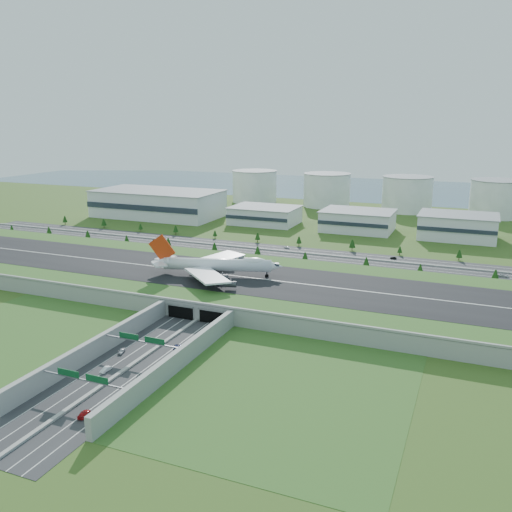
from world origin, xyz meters
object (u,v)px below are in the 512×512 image
at_px(car_4, 155,240).
at_px(car_7, 287,247).
at_px(car_5, 393,258).
at_px(fuel_tank_a, 255,187).
at_px(boeing_747, 216,264).
at_px(car_3, 84,414).
at_px(car_1, 106,369).
at_px(car_2, 177,347).
at_px(car_6, 503,276).
at_px(car_0, 122,351).

height_order(car_4, car_7, car_4).
bearing_deg(car_7, car_5, 107.93).
xyz_separation_m(fuel_tank_a, car_5, (188.35, -206.60, -16.66)).
bearing_deg(car_5, boeing_747, -33.23).
bearing_deg(car_3, car_4, -74.81).
xyz_separation_m(car_1, car_2, (14.56, 28.37, 0.01)).
height_order(fuel_tank_a, car_4, fuel_tank_a).
bearing_deg(car_5, car_6, 78.95).
bearing_deg(fuel_tank_a, car_4, -88.19).
distance_m(car_2, car_6, 210.52).
bearing_deg(boeing_747, car_4, 120.84).
xyz_separation_m(car_6, car_7, (-145.81, 20.56, -0.17)).
bearing_deg(car_5, car_2, -13.84).
xyz_separation_m(car_0, car_6, (147.21, 179.17, 0.01)).
height_order(car_3, car_4, car_3).
height_order(boeing_747, car_0, boeing_747).
bearing_deg(car_4, car_3, -130.74).
bearing_deg(car_0, fuel_tank_a, 90.45).
height_order(car_2, car_7, car_2).
relative_size(car_0, car_4, 1.08).
height_order(boeing_747, car_1, boeing_747).
bearing_deg(car_6, car_0, 149.94).
xyz_separation_m(fuel_tank_a, boeing_747, (107.18, -313.12, -2.95)).
relative_size(fuel_tank_a, car_0, 10.21).
xyz_separation_m(car_3, car_7, (-16.74, 244.74, -0.18)).
bearing_deg(boeing_747, car_7, 71.81).
bearing_deg(car_7, car_3, 23.43).
height_order(car_1, car_2, car_2).
relative_size(car_1, car_3, 0.88).
bearing_deg(car_6, boeing_747, 129.90).
distance_m(fuel_tank_a, car_0, 419.01).
relative_size(car_3, car_6, 0.97).
xyz_separation_m(fuel_tank_a, car_2, (128.36, -392.08, -16.52)).
height_order(car_1, car_4, car_1).
bearing_deg(car_5, car_0, -17.74).
distance_m(fuel_tank_a, car_4, 221.10).
bearing_deg(car_4, boeing_747, -111.28).
relative_size(boeing_747, car_5, 16.80).
xyz_separation_m(boeing_747, car_1, (6.61, -107.34, -13.57)).
relative_size(car_5, car_6, 0.71).
bearing_deg(boeing_747, car_0, -105.08).
bearing_deg(car_5, car_4, -81.58).
distance_m(fuel_tank_a, boeing_747, 330.97).
bearing_deg(car_6, car_4, 98.28).
bearing_deg(car_6, car_1, 153.22).
bearing_deg(car_1, car_6, 56.48).
xyz_separation_m(fuel_tank_a, car_1, (113.80, -420.46, -16.53)).
bearing_deg(boeing_747, car_3, -97.93).
bearing_deg(car_5, car_1, -15.14).
bearing_deg(car_6, fuel_tank_a, 58.09).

